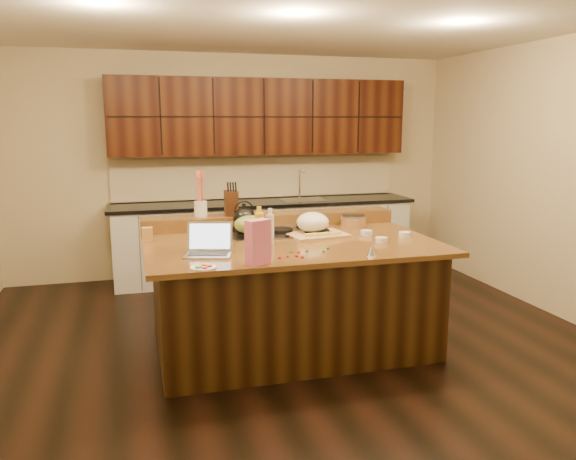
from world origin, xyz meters
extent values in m
cube|color=black|center=(0.00, 0.00, -0.01)|extent=(5.50, 5.00, 0.01)
cube|color=silver|center=(0.00, 0.00, 2.71)|extent=(5.50, 5.00, 0.01)
cube|color=#C5B38A|center=(0.00, 2.50, 1.35)|extent=(5.50, 0.01, 2.70)
cube|color=#C5B38A|center=(0.00, -2.50, 1.35)|extent=(5.50, 0.01, 2.70)
cube|color=#C5B38A|center=(2.75, 0.00, 1.35)|extent=(0.01, 5.00, 2.70)
cube|color=black|center=(0.00, 0.00, 0.44)|extent=(2.22, 1.42, 0.88)
cube|color=black|center=(0.00, 0.00, 0.90)|extent=(2.40, 1.60, 0.04)
cube|color=black|center=(0.00, 0.70, 0.98)|extent=(2.40, 0.30, 0.12)
cube|color=gray|center=(0.00, 0.30, 0.93)|extent=(0.92, 0.52, 0.02)
cylinder|color=black|center=(-0.30, 0.43, 0.95)|extent=(0.22, 0.22, 0.03)
cylinder|color=black|center=(0.30, 0.43, 0.95)|extent=(0.22, 0.22, 0.03)
cylinder|color=black|center=(-0.30, 0.17, 0.95)|extent=(0.22, 0.22, 0.03)
cylinder|color=black|center=(0.30, 0.17, 0.95)|extent=(0.22, 0.22, 0.03)
cylinder|color=black|center=(0.00, 0.30, 0.95)|extent=(0.22, 0.22, 0.03)
cube|color=silver|center=(0.30, 2.17, 0.45)|extent=(3.60, 0.62, 0.90)
cube|color=black|center=(0.30, 2.17, 0.92)|extent=(3.70, 0.66, 0.04)
cube|color=gray|center=(0.80, 2.17, 0.94)|extent=(0.55, 0.42, 0.01)
cylinder|color=gray|center=(0.80, 2.35, 1.12)|extent=(0.02, 0.02, 0.36)
cube|color=black|center=(0.30, 2.32, 1.95)|extent=(3.60, 0.34, 0.90)
cube|color=#C5B38A|center=(0.30, 2.48, 1.20)|extent=(3.60, 0.03, 0.50)
ellipsoid|color=black|center=(-0.30, 0.43, 1.06)|extent=(0.26, 0.26, 0.18)
ellipsoid|color=olive|center=(-0.30, 0.17, 1.04)|extent=(0.34, 0.34, 0.15)
cube|color=#B7B7BC|center=(-0.73, -0.36, 0.93)|extent=(0.39, 0.32, 0.02)
cube|color=black|center=(-0.73, -0.36, 0.94)|extent=(0.31, 0.21, 0.00)
cube|color=#B7B7BC|center=(-0.70, -0.25, 1.05)|extent=(0.35, 0.16, 0.22)
cube|color=silver|center=(-0.70, -0.26, 1.05)|extent=(0.31, 0.13, 0.19)
cylinder|color=yellow|center=(-0.29, -0.14, 1.06)|extent=(0.09, 0.09, 0.27)
cylinder|color=silver|center=(-0.20, -0.12, 1.04)|extent=(0.07, 0.07, 0.25)
cube|color=tan|center=(0.28, 0.11, 0.93)|extent=(0.54, 0.42, 0.02)
ellipsoid|color=white|center=(0.26, 0.19, 1.03)|extent=(0.29, 0.29, 0.18)
cube|color=#EDD872|center=(0.19, 0.00, 0.96)|extent=(0.11, 0.03, 0.03)
cube|color=#EDD872|center=(0.30, 0.00, 0.96)|extent=(0.11, 0.03, 0.03)
cube|color=#EDD872|center=(0.41, 0.00, 0.96)|extent=(0.11, 0.03, 0.03)
cylinder|color=gray|center=(0.39, 0.10, 0.95)|extent=(0.19, 0.08, 0.01)
cylinder|color=white|center=(0.70, -0.29, 0.94)|extent=(0.13, 0.13, 0.04)
cylinder|color=white|center=(1.00, -0.13, 0.94)|extent=(0.11, 0.11, 0.04)
cylinder|color=white|center=(0.71, 0.02, 0.94)|extent=(0.13, 0.13, 0.04)
cylinder|color=#996B3F|center=(0.75, 0.43, 0.97)|extent=(0.29, 0.29, 0.09)
cone|color=silver|center=(0.45, -0.67, 0.96)|extent=(0.09, 0.09, 0.07)
cube|color=pink|center=(-0.43, -0.69, 1.08)|extent=(0.19, 0.16, 0.32)
cylinder|color=white|center=(-0.81, -0.71, 0.93)|extent=(0.23, 0.23, 0.01)
cube|color=#C18644|center=(-1.15, 0.27, 0.98)|extent=(0.09, 0.06, 0.12)
cylinder|color=white|center=(-0.65, 0.70, 1.11)|extent=(0.15, 0.15, 0.14)
cube|color=black|center=(-0.37, 0.70, 1.15)|extent=(0.12, 0.19, 0.23)
ellipsoid|color=red|center=(-0.08, -0.62, 0.93)|extent=(0.02, 0.02, 0.02)
ellipsoid|color=#198C26|center=(0.01, -0.43, 0.93)|extent=(0.02, 0.02, 0.02)
ellipsoid|color=red|center=(-0.25, -0.59, 0.93)|extent=(0.02, 0.02, 0.02)
ellipsoid|color=#198C26|center=(0.13, -0.49, 0.93)|extent=(0.02, 0.02, 0.02)
ellipsoid|color=red|center=(-0.18, -0.57, 0.93)|extent=(0.02, 0.02, 0.02)
ellipsoid|color=#198C26|center=(0.20, -0.39, 0.93)|extent=(0.02, 0.02, 0.02)
ellipsoid|color=red|center=(-0.06, -0.46, 0.93)|extent=(0.02, 0.02, 0.02)
ellipsoid|color=#198C26|center=(-0.10, -0.41, 0.93)|extent=(0.02, 0.02, 0.02)
ellipsoid|color=red|center=(-0.11, -0.57, 0.93)|extent=(0.02, 0.02, 0.02)
camera|label=1|loc=(-1.26, -4.43, 1.91)|focal=35.00mm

